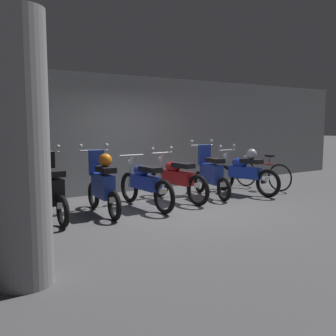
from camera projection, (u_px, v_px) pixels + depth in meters
name	position (u px, v px, depth m)	size (l,w,h in m)	color
ground_plane	(177.00, 209.00, 7.77)	(80.00, 80.00, 0.00)	#4C4C4F
back_wall	(119.00, 134.00, 9.64)	(16.00, 0.30, 2.82)	gray
motorbike_slot_0	(52.00, 190.00, 6.85)	(0.59, 1.68, 1.29)	black
motorbike_slot_1	(102.00, 184.00, 7.31)	(0.59, 1.68, 1.29)	black
motorbike_slot_2	(145.00, 183.00, 7.84)	(0.56, 1.95, 1.03)	black
motorbike_slot_3	(177.00, 178.00, 8.52)	(0.59, 1.95, 1.15)	black
motorbike_slot_4	(210.00, 174.00, 9.03)	(0.59, 1.67, 1.29)	black
motorbike_slot_5	(244.00, 172.00, 9.39)	(0.58, 1.94, 1.15)	black
bicycle	(262.00, 175.00, 10.10)	(0.50, 1.72, 0.89)	black
support_pillar	(20.00, 151.00, 4.02)	(0.59, 0.59, 2.82)	gray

